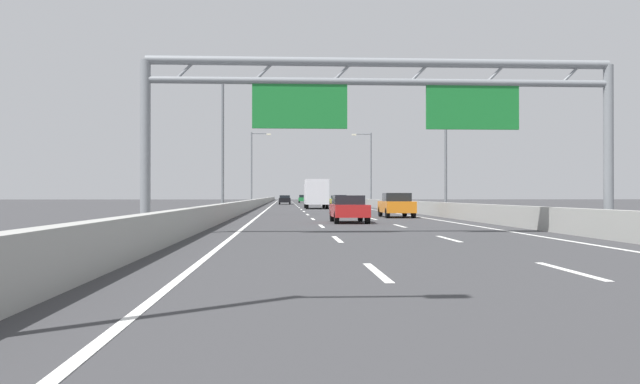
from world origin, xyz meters
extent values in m
plane|color=#38383A|center=(0.00, 100.00, 0.00)|extent=(260.00, 260.00, 0.00)
cube|color=white|center=(-1.80, 12.50, 0.01)|extent=(0.16, 3.00, 0.01)
cube|color=white|center=(-1.80, 21.50, 0.01)|extent=(0.16, 3.00, 0.01)
cube|color=white|center=(-1.80, 30.50, 0.01)|extent=(0.16, 3.00, 0.01)
cube|color=white|center=(-1.80, 39.50, 0.01)|extent=(0.16, 3.00, 0.01)
cube|color=white|center=(-1.80, 48.50, 0.01)|extent=(0.16, 3.00, 0.01)
cube|color=white|center=(-1.80, 57.50, 0.01)|extent=(0.16, 3.00, 0.01)
cube|color=white|center=(-1.80, 66.50, 0.01)|extent=(0.16, 3.00, 0.01)
cube|color=white|center=(-1.80, 75.50, 0.01)|extent=(0.16, 3.00, 0.01)
cube|color=white|center=(-1.80, 84.50, 0.01)|extent=(0.16, 3.00, 0.01)
cube|color=white|center=(-1.80, 93.50, 0.01)|extent=(0.16, 3.00, 0.01)
cube|color=white|center=(-1.80, 102.50, 0.01)|extent=(0.16, 3.00, 0.01)
cube|color=white|center=(-1.80, 111.50, 0.01)|extent=(0.16, 3.00, 0.01)
cube|color=white|center=(-1.80, 120.50, 0.01)|extent=(0.16, 3.00, 0.01)
cube|color=white|center=(-1.80, 129.50, 0.01)|extent=(0.16, 3.00, 0.01)
cube|color=white|center=(-1.80, 138.50, 0.01)|extent=(0.16, 3.00, 0.01)
cube|color=white|center=(-1.80, 147.50, 0.01)|extent=(0.16, 3.00, 0.01)
cube|color=white|center=(-1.80, 156.50, 0.01)|extent=(0.16, 3.00, 0.01)
cube|color=white|center=(1.80, 12.50, 0.01)|extent=(0.16, 3.00, 0.01)
cube|color=white|center=(1.80, 21.50, 0.01)|extent=(0.16, 3.00, 0.01)
cube|color=white|center=(1.80, 30.50, 0.01)|extent=(0.16, 3.00, 0.01)
cube|color=white|center=(1.80, 39.50, 0.01)|extent=(0.16, 3.00, 0.01)
cube|color=white|center=(1.80, 48.50, 0.01)|extent=(0.16, 3.00, 0.01)
cube|color=white|center=(1.80, 57.50, 0.01)|extent=(0.16, 3.00, 0.01)
cube|color=white|center=(1.80, 66.50, 0.01)|extent=(0.16, 3.00, 0.01)
cube|color=white|center=(1.80, 75.50, 0.01)|extent=(0.16, 3.00, 0.01)
cube|color=white|center=(1.80, 84.50, 0.01)|extent=(0.16, 3.00, 0.01)
cube|color=white|center=(1.80, 93.50, 0.01)|extent=(0.16, 3.00, 0.01)
cube|color=white|center=(1.80, 102.50, 0.01)|extent=(0.16, 3.00, 0.01)
cube|color=white|center=(1.80, 111.50, 0.01)|extent=(0.16, 3.00, 0.01)
cube|color=white|center=(1.80, 120.50, 0.01)|extent=(0.16, 3.00, 0.01)
cube|color=white|center=(1.80, 129.50, 0.01)|extent=(0.16, 3.00, 0.01)
cube|color=white|center=(1.80, 138.50, 0.01)|extent=(0.16, 3.00, 0.01)
cube|color=white|center=(1.80, 147.50, 0.01)|extent=(0.16, 3.00, 0.01)
cube|color=white|center=(1.80, 156.50, 0.01)|extent=(0.16, 3.00, 0.01)
cube|color=white|center=(-5.25, 88.00, 0.01)|extent=(0.16, 176.00, 0.01)
cube|color=white|center=(5.25, 88.00, 0.01)|extent=(0.16, 176.00, 0.01)
cube|color=#9E9E99|center=(-6.90, 110.00, 0.47)|extent=(0.45, 220.00, 0.95)
cube|color=#9E9E99|center=(6.90, 110.00, 0.47)|extent=(0.45, 220.00, 0.95)
cylinder|color=gray|center=(-8.39, 24.09, 3.10)|extent=(0.36, 0.36, 6.20)
cylinder|color=gray|center=(8.39, 24.09, 3.10)|extent=(0.36, 0.36, 6.20)
cylinder|color=gray|center=(0.00, 24.09, 6.20)|extent=(16.79, 0.32, 0.32)
cylinder|color=gray|center=(0.00, 24.09, 5.50)|extent=(16.79, 0.26, 0.26)
cylinder|color=gray|center=(-6.99, 24.09, 5.85)|extent=(0.74, 0.10, 0.74)
cylinder|color=gray|center=(-4.20, 24.09, 5.85)|extent=(0.74, 0.10, 0.74)
cylinder|color=gray|center=(-1.40, 24.09, 5.85)|extent=(0.74, 0.10, 0.74)
cylinder|color=gray|center=(1.40, 24.09, 5.85)|extent=(0.74, 0.10, 0.74)
cylinder|color=gray|center=(4.20, 24.09, 5.85)|extent=(0.74, 0.10, 0.74)
cylinder|color=gray|center=(6.99, 24.09, 5.85)|extent=(0.74, 0.10, 0.74)
cube|color=#19752D|center=(-2.94, 24.09, 4.60)|extent=(3.40, 0.12, 1.60)
cube|color=#19752D|center=(3.33, 24.09, 4.60)|extent=(3.40, 0.12, 1.60)
cylinder|color=slate|center=(-7.70, 45.71, 4.75)|extent=(0.20, 0.20, 9.50)
cylinder|color=slate|center=(-6.60, 45.71, 9.35)|extent=(2.20, 0.12, 0.12)
cube|color=#F2EAC6|center=(-5.50, 45.71, 9.25)|extent=(0.56, 0.28, 0.20)
cylinder|color=slate|center=(7.70, 45.71, 4.75)|extent=(0.20, 0.20, 9.50)
cylinder|color=slate|center=(6.60, 45.71, 9.35)|extent=(2.20, 0.12, 0.12)
cube|color=#F2EAC6|center=(5.50, 45.71, 9.25)|extent=(0.56, 0.28, 0.20)
cylinder|color=slate|center=(-7.70, 85.22, 4.75)|extent=(0.20, 0.20, 9.50)
cylinder|color=slate|center=(-6.60, 85.22, 9.35)|extent=(2.20, 0.12, 0.12)
cube|color=#F2EAC6|center=(-5.50, 85.22, 9.25)|extent=(0.56, 0.28, 0.20)
cylinder|color=slate|center=(7.70, 85.22, 4.75)|extent=(0.20, 0.20, 9.50)
cylinder|color=slate|center=(6.60, 85.22, 9.35)|extent=(2.20, 0.12, 0.12)
cube|color=#F2EAC6|center=(5.50, 85.22, 9.25)|extent=(0.56, 0.28, 0.20)
cube|color=yellow|center=(3.61, 89.29, 0.63)|extent=(1.73, 4.32, 0.62)
cube|color=black|center=(3.61, 88.96, 1.17)|extent=(1.52, 1.93, 0.47)
cylinder|color=black|center=(2.85, 90.90, 0.32)|extent=(0.22, 0.64, 0.64)
cylinder|color=black|center=(4.36, 90.90, 0.32)|extent=(0.22, 0.64, 0.64)
cylinder|color=black|center=(2.85, 87.69, 0.32)|extent=(0.22, 0.64, 0.64)
cylinder|color=black|center=(4.36, 87.69, 0.32)|extent=(0.22, 0.64, 0.64)
cube|color=black|center=(-3.44, 103.37, 0.65)|extent=(1.81, 4.53, 0.67)
cube|color=black|center=(-3.44, 102.70, 1.21)|extent=(1.59, 1.97, 0.43)
cylinder|color=black|center=(-4.23, 105.09, 0.32)|extent=(0.22, 0.64, 0.64)
cylinder|color=black|center=(-2.64, 105.09, 0.32)|extent=(0.22, 0.64, 0.64)
cylinder|color=black|center=(-4.23, 101.65, 0.32)|extent=(0.22, 0.64, 0.64)
cylinder|color=black|center=(-2.64, 101.65, 0.32)|extent=(0.22, 0.64, 0.64)
cube|color=#1E7A38|center=(0.06, 124.74, 0.66)|extent=(1.74, 4.24, 0.69)
cube|color=black|center=(0.06, 124.35, 1.26)|extent=(1.53, 1.77, 0.50)
cylinder|color=black|center=(-0.70, 126.30, 0.32)|extent=(0.22, 0.64, 0.64)
cylinder|color=black|center=(0.82, 126.30, 0.32)|extent=(0.22, 0.64, 0.64)
cylinder|color=black|center=(-0.70, 123.17, 0.32)|extent=(0.22, 0.64, 0.64)
cylinder|color=black|center=(0.82, 123.17, 0.32)|extent=(0.22, 0.64, 0.64)
cube|color=#2347AD|center=(3.41, 81.86, 0.63)|extent=(1.71, 4.57, 0.61)
cube|color=black|center=(3.41, 82.29, 1.20)|extent=(1.50, 1.89, 0.53)
cylinder|color=black|center=(2.67, 83.59, 0.32)|extent=(0.22, 0.64, 0.64)
cylinder|color=black|center=(4.15, 83.59, 0.32)|extent=(0.22, 0.64, 0.64)
cylinder|color=black|center=(2.67, 80.13, 0.32)|extent=(0.22, 0.64, 0.64)
cylinder|color=black|center=(4.15, 80.13, 0.32)|extent=(0.22, 0.64, 0.64)
cube|color=red|center=(-0.16, 34.41, 0.63)|extent=(1.75, 4.16, 0.62)
cube|color=black|center=(-0.16, 34.72, 1.17)|extent=(1.54, 1.83, 0.47)
cylinder|color=black|center=(-0.92, 35.94, 0.32)|extent=(0.22, 0.64, 0.64)
cylinder|color=black|center=(0.61, 35.94, 0.32)|extent=(0.22, 0.64, 0.64)
cylinder|color=black|center=(-0.92, 32.87, 0.32)|extent=(0.22, 0.64, 0.64)
cylinder|color=black|center=(0.61, 32.87, 0.32)|extent=(0.22, 0.64, 0.64)
cube|color=orange|center=(3.68, 42.41, 0.68)|extent=(1.84, 4.11, 0.71)
cube|color=black|center=(3.68, 42.28, 1.30)|extent=(1.62, 1.73, 0.53)
cylinder|color=black|center=(2.87, 43.91, 0.32)|extent=(0.22, 0.64, 0.64)
cylinder|color=black|center=(4.49, 43.91, 0.32)|extent=(0.22, 0.64, 0.64)
cylinder|color=black|center=(2.87, 40.90, 0.32)|extent=(0.22, 0.64, 0.64)
cylinder|color=black|center=(4.49, 40.90, 0.32)|extent=(0.22, 0.64, 0.64)
cube|color=silver|center=(-0.14, 73.41, 1.54)|extent=(2.32, 2.21, 2.13)
cube|color=silver|center=(-0.14, 69.36, 1.77)|extent=(2.32, 5.49, 2.59)
cylinder|color=black|center=(-1.16, 73.61, 0.48)|extent=(0.28, 0.96, 0.96)
cylinder|color=black|center=(0.88, 73.61, 0.48)|extent=(0.28, 0.96, 0.96)
cylinder|color=black|center=(-1.16, 68.01, 0.48)|extent=(0.28, 0.96, 0.96)
cylinder|color=black|center=(0.88, 68.01, 0.48)|extent=(0.28, 0.96, 0.96)
camera|label=1|loc=(-3.49, 0.57, 1.41)|focal=36.98mm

